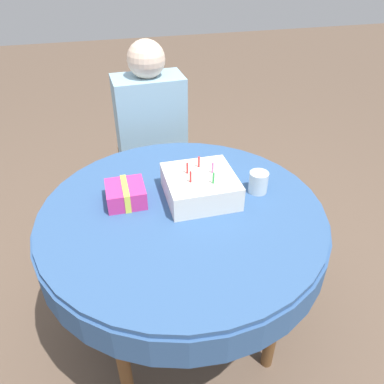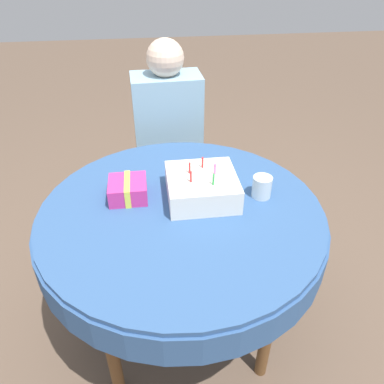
{
  "view_description": "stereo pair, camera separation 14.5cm",
  "coord_description": "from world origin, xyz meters",
  "views": [
    {
      "loc": [
        -0.25,
        -1.13,
        1.6
      ],
      "look_at": [
        0.05,
        0.02,
        0.76
      ],
      "focal_mm": 35.0,
      "sensor_mm": 36.0,
      "label": 1
    },
    {
      "loc": [
        -0.11,
        -1.16,
        1.6
      ],
      "look_at": [
        0.05,
        0.02,
        0.76
      ],
      "focal_mm": 35.0,
      "sensor_mm": 36.0,
      "label": 2
    }
  ],
  "objects": [
    {
      "name": "birthday_cake",
      "position": [
        0.09,
        0.06,
        0.75
      ],
      "size": [
        0.27,
        0.27,
        0.15
      ],
      "color": "white",
      "rests_on": "dining_table"
    },
    {
      "name": "dining_table",
      "position": [
        0.0,
        0.0,
        0.62
      ],
      "size": [
        1.13,
        1.13,
        0.7
      ],
      "color": "#335689",
      "rests_on": "ground_plane"
    },
    {
      "name": "drinking_glass",
      "position": [
        0.33,
        0.04,
        0.75
      ],
      "size": [
        0.08,
        0.08,
        0.09
      ],
      "color": "silver",
      "rests_on": "dining_table"
    },
    {
      "name": "person",
      "position": [
        0.01,
        0.81,
        0.7
      ],
      "size": [
        0.39,
        0.33,
        1.15
      ],
      "rotation": [
        0.0,
        0.0,
        0.04
      ],
      "color": "beige",
      "rests_on": "ground_plane"
    },
    {
      "name": "chair",
      "position": [
        0.01,
        0.9,
        0.5
      ],
      "size": [
        0.39,
        0.39,
        0.91
      ],
      "rotation": [
        0.0,
        0.0,
        0.04
      ],
      "color": "brown",
      "rests_on": "ground_plane"
    },
    {
      "name": "gift_box",
      "position": [
        -0.2,
        0.1,
        0.74
      ],
      "size": [
        0.15,
        0.16,
        0.08
      ],
      "color": "#D13384",
      "rests_on": "dining_table"
    },
    {
      "name": "ground_plane",
      "position": [
        0.0,
        0.0,
        0.0
      ],
      "size": [
        12.0,
        12.0,
        0.0
      ],
      "primitive_type": "plane",
      "color": "brown"
    }
  ]
}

